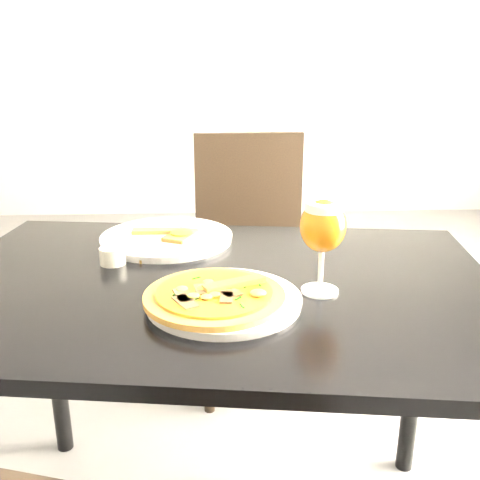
{
  "coord_description": "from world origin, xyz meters",
  "views": [
    {
      "loc": [
        -0.09,
        -1.3,
        1.19
      ],
      "look_at": [
        -0.04,
        -0.22,
        0.83
      ],
      "focal_mm": 40.0,
      "sensor_mm": 36.0,
      "label": 1
    }
  ],
  "objects_px": {
    "dining_table": "(214,318)",
    "beer_glass": "(323,227)",
    "pizza": "(215,295)",
    "chair_far": "(252,251)"
  },
  "relations": [
    {
      "from": "dining_table",
      "to": "beer_glass",
      "type": "relative_size",
      "value": 6.76
    },
    {
      "from": "dining_table",
      "to": "pizza",
      "type": "height_order",
      "value": "pizza"
    },
    {
      "from": "dining_table",
      "to": "chair_far",
      "type": "relative_size",
      "value": 1.37
    },
    {
      "from": "chair_far",
      "to": "beer_glass",
      "type": "height_order",
      "value": "same"
    },
    {
      "from": "dining_table",
      "to": "beer_glass",
      "type": "height_order",
      "value": "beer_glass"
    },
    {
      "from": "dining_table",
      "to": "chair_far",
      "type": "bearing_deg",
      "value": 87.69
    },
    {
      "from": "dining_table",
      "to": "chair_far",
      "type": "distance_m",
      "value": 0.85
    },
    {
      "from": "beer_glass",
      "to": "chair_far",
      "type": "bearing_deg",
      "value": 94.77
    },
    {
      "from": "dining_table",
      "to": "beer_glass",
      "type": "xyz_separation_m",
      "value": [
        0.22,
        -0.07,
        0.23
      ]
    },
    {
      "from": "dining_table",
      "to": "pizza",
      "type": "distance_m",
      "value": 0.18
    }
  ]
}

